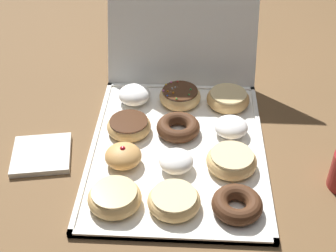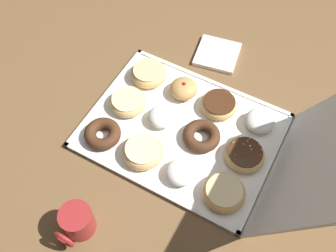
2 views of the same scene
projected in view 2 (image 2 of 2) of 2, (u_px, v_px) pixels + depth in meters
name	position (u px, v px, depth m)	size (l,w,h in m)	color
ground_plane	(182.00, 132.00, 1.23)	(3.00, 3.00, 0.00)	brown
donut_box	(182.00, 131.00, 1.22)	(0.43, 0.57, 0.01)	white
glazed_ring_donut_0	(148.00, 73.00, 1.31)	(0.12, 0.12, 0.04)	#E5B770
glazed_ring_donut_1	(127.00, 103.00, 1.25)	(0.12, 0.12, 0.04)	#E5B770
chocolate_cake_ring_donut_2	(103.00, 134.00, 1.19)	(0.11, 0.11, 0.04)	#472816
jelly_filled_donut_3	(184.00, 88.00, 1.27)	(0.09, 0.09, 0.05)	tan
powdered_filled_donut_4	(162.00, 115.00, 1.22)	(0.08, 0.08, 0.04)	white
glazed_ring_donut_5	(143.00, 151.00, 1.15)	(0.12, 0.12, 0.04)	#E5B770
chocolate_frosted_donut_6	(219.00, 104.00, 1.24)	(0.11, 0.11, 0.04)	tan
chocolate_cake_ring_donut_7	(202.00, 135.00, 1.19)	(0.11, 0.11, 0.03)	#472816
powdered_filled_donut_8	(181.00, 172.00, 1.12)	(0.09, 0.09, 0.04)	white
powdered_filled_donut_9	(260.00, 121.00, 1.21)	(0.09, 0.09, 0.05)	white
sprinkle_donut_10	(245.00, 154.00, 1.15)	(0.12, 0.12, 0.04)	#E5B770
glazed_ring_donut_11	(224.00, 192.00, 1.09)	(0.12, 0.12, 0.04)	tan
coffee_mug	(77.00, 222.00, 1.03)	(0.11, 0.09, 0.09)	maroon
napkin_stack	(217.00, 54.00, 1.39)	(0.14, 0.14, 0.01)	white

